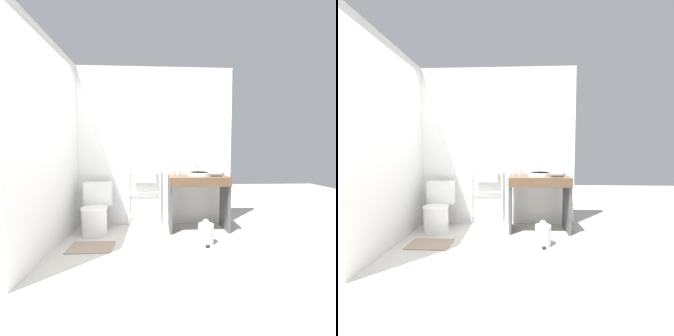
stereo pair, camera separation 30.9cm
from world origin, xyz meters
TOP-DOWN VIEW (x-y plane):
  - ground_plane at (0.00, 0.00)m, footprint 12.00×12.00m
  - wall_back at (0.00, 1.54)m, footprint 2.67×0.12m
  - wall_side at (-1.27, 0.74)m, footprint 0.12×2.20m
  - toilet at (-0.85, 1.13)m, footprint 0.41×0.54m
  - towel_radiator at (-0.13, 1.43)m, footprint 0.56×0.06m
  - vanity_counter at (0.72, 1.17)m, footprint 0.91×0.55m
  - sink_basin at (0.74, 1.19)m, footprint 0.36×0.36m
  - faucet at (0.74, 1.38)m, footprint 0.02×0.10m
  - cup_near_wall at (0.34, 1.35)m, footprint 0.07×0.07m
  - cup_near_edge at (0.43, 1.33)m, footprint 0.06×0.06m
  - hair_dryer at (0.99, 1.11)m, footprint 0.23×0.18m
  - trash_bin at (0.72, 0.61)m, footprint 0.21×0.24m
  - bath_mat at (-0.77, 0.57)m, footprint 0.56×0.36m

SIDE VIEW (x-z plane):
  - ground_plane at x=0.00m, z-range 0.00..0.00m
  - bath_mat at x=-0.77m, z-range 0.00..0.01m
  - trash_bin at x=0.72m, z-range -0.02..0.31m
  - toilet at x=-0.85m, z-range -0.05..0.70m
  - vanity_counter at x=0.72m, z-range 0.15..1.00m
  - towel_radiator at x=-0.13m, z-range 0.22..1.18m
  - sink_basin at x=0.74m, z-range 0.85..0.91m
  - hair_dryer at x=0.99m, z-range 0.85..0.94m
  - cup_near_wall at x=0.34m, z-range 0.85..0.95m
  - cup_near_edge at x=0.43m, z-range 0.85..0.95m
  - faucet at x=0.74m, z-range 0.87..1.02m
  - wall_back at x=0.00m, z-range 0.00..2.61m
  - wall_side at x=-1.27m, z-range 0.00..2.61m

